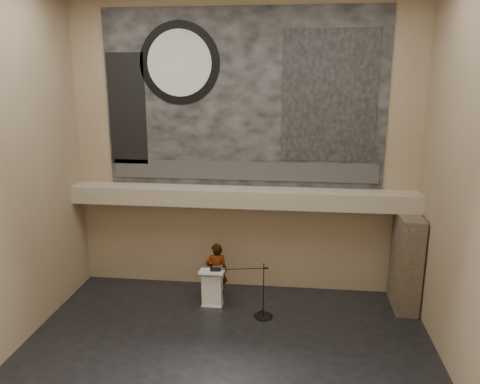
# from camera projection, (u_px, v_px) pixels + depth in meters

# --- Properties ---
(floor) EXTENTS (10.00, 10.00, 0.00)m
(floor) POSITION_uv_depth(u_px,v_px,m) (224.00, 360.00, 10.79)
(floor) COLOR black
(floor) RESTS_ON ground
(wall_back) EXTENTS (10.00, 0.02, 8.50)m
(wall_back) POSITION_uv_depth(u_px,v_px,m) (243.00, 150.00, 13.59)
(wall_back) COLOR #8E775A
(wall_back) RESTS_ON floor
(wall_front) EXTENTS (10.00, 0.02, 8.50)m
(wall_front) POSITION_uv_depth(u_px,v_px,m) (173.00, 252.00, 5.89)
(wall_front) COLOR #8E775A
(wall_front) RESTS_ON floor
(wall_right) EXTENTS (0.02, 8.00, 8.50)m
(wall_right) POSITION_uv_depth(u_px,v_px,m) (474.00, 188.00, 9.17)
(wall_right) COLOR #8E775A
(wall_right) RESTS_ON floor
(soffit) EXTENTS (10.00, 0.80, 0.50)m
(soffit) POSITION_uv_depth(u_px,v_px,m) (242.00, 197.00, 13.53)
(soffit) COLOR gray
(soffit) RESTS_ON wall_back
(sprinkler_left) EXTENTS (0.04, 0.04, 0.06)m
(sprinkler_left) POSITION_uv_depth(u_px,v_px,m) (187.00, 205.00, 13.73)
(sprinkler_left) COLOR #B2893D
(sprinkler_left) RESTS_ON soffit
(sprinkler_right) EXTENTS (0.04, 0.04, 0.06)m
(sprinkler_right) POSITION_uv_depth(u_px,v_px,m) (307.00, 209.00, 13.33)
(sprinkler_right) COLOR #B2893D
(sprinkler_right) RESTS_ON soffit
(banner) EXTENTS (8.00, 0.05, 5.00)m
(banner) POSITION_uv_depth(u_px,v_px,m) (243.00, 100.00, 13.20)
(banner) COLOR black
(banner) RESTS_ON wall_back
(banner_text_strip) EXTENTS (7.76, 0.02, 0.55)m
(banner_text_strip) POSITION_uv_depth(u_px,v_px,m) (243.00, 171.00, 13.67)
(banner_text_strip) COLOR #2F2F2F
(banner_text_strip) RESTS_ON banner
(banner_clock_rim) EXTENTS (2.30, 0.02, 2.30)m
(banner_clock_rim) POSITION_uv_depth(u_px,v_px,m) (179.00, 63.00, 13.12)
(banner_clock_rim) COLOR black
(banner_clock_rim) RESTS_ON banner
(banner_clock_face) EXTENTS (1.84, 0.02, 1.84)m
(banner_clock_face) POSITION_uv_depth(u_px,v_px,m) (179.00, 63.00, 13.10)
(banner_clock_face) COLOR silver
(banner_clock_face) RESTS_ON banner
(banner_building_print) EXTENTS (2.60, 0.02, 3.60)m
(banner_building_print) POSITION_uv_depth(u_px,v_px,m) (330.00, 97.00, 12.87)
(banner_building_print) COLOR black
(banner_building_print) RESTS_ON banner
(banner_brick_print) EXTENTS (1.10, 0.02, 3.20)m
(banner_brick_print) POSITION_uv_depth(u_px,v_px,m) (127.00, 109.00, 13.62)
(banner_brick_print) COLOR black
(banner_brick_print) RESTS_ON banner
(stone_pier) EXTENTS (0.60, 1.40, 2.70)m
(stone_pier) POSITION_uv_depth(u_px,v_px,m) (406.00, 262.00, 12.96)
(stone_pier) COLOR #403527
(stone_pier) RESTS_ON floor
(lectern) EXTENTS (0.70, 0.50, 1.13)m
(lectern) POSITION_uv_depth(u_px,v_px,m) (212.00, 288.00, 13.16)
(lectern) COLOR silver
(lectern) RESTS_ON floor
(binder) EXTENTS (0.34, 0.29, 0.04)m
(binder) POSITION_uv_depth(u_px,v_px,m) (215.00, 270.00, 13.01)
(binder) COLOR black
(binder) RESTS_ON lectern
(papers) EXTENTS (0.26, 0.33, 0.00)m
(papers) POSITION_uv_depth(u_px,v_px,m) (208.00, 270.00, 13.02)
(papers) COLOR silver
(papers) RESTS_ON lectern
(speaker_person) EXTENTS (0.71, 0.55, 1.73)m
(speaker_person) POSITION_uv_depth(u_px,v_px,m) (217.00, 272.00, 13.49)
(speaker_person) COLOR white
(speaker_person) RESTS_ON floor
(mic_stand) EXTENTS (1.50, 0.52, 1.56)m
(mic_stand) POSITION_uv_depth(u_px,v_px,m) (262.00, 309.00, 12.66)
(mic_stand) COLOR black
(mic_stand) RESTS_ON floor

